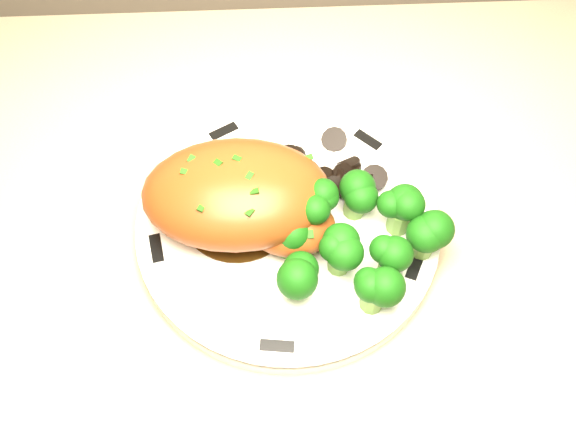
{
  "coord_description": "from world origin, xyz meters",
  "views": [
    {
      "loc": [
        0.07,
        1.29,
        1.6
      ],
      "look_at": [
        0.09,
        1.66,
        1.0
      ],
      "focal_mm": 45.0,
      "sensor_mm": 36.0,
      "label": 1
    }
  ],
  "objects_px": {
    "counter": "(219,378)",
    "plate": "(288,226)",
    "chicken_breast": "(243,198)",
    "broccoli_florets": "(355,240)"
  },
  "relations": [
    {
      "from": "counter",
      "to": "broccoli_florets",
      "type": "distance_m",
      "value": 0.56
    },
    {
      "from": "counter",
      "to": "plate",
      "type": "relative_size",
      "value": 7.47
    },
    {
      "from": "plate",
      "to": "chicken_breast",
      "type": "relative_size",
      "value": 1.61
    },
    {
      "from": "counter",
      "to": "plate",
      "type": "height_order",
      "value": "counter"
    },
    {
      "from": "plate",
      "to": "broccoli_florets",
      "type": "height_order",
      "value": "broccoli_florets"
    },
    {
      "from": "counter",
      "to": "plate",
      "type": "bearing_deg",
      "value": -7.5
    },
    {
      "from": "chicken_breast",
      "to": "counter",
      "type": "bearing_deg",
      "value": 175.53
    },
    {
      "from": "plate",
      "to": "chicken_breast",
      "type": "distance_m",
      "value": 0.06
    },
    {
      "from": "plate",
      "to": "broccoli_florets",
      "type": "distance_m",
      "value": 0.08
    },
    {
      "from": "plate",
      "to": "broccoli_florets",
      "type": "relative_size",
      "value": 1.87
    }
  ]
}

